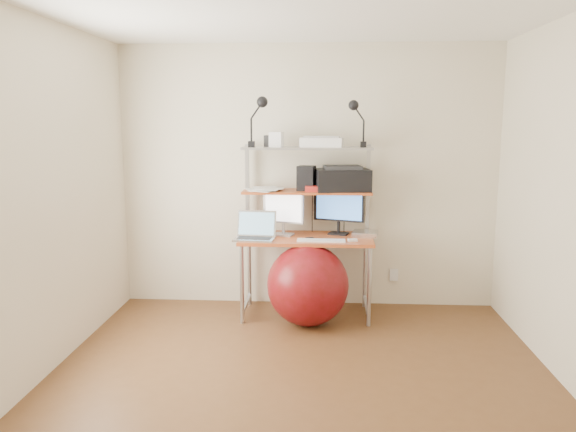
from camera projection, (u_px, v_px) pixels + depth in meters
The scene contains 20 objects.
room at pixel (300, 205), 3.61m from camera, with size 3.60×3.60×3.60m.
computer_desk at pixel (307, 213), 5.14m from camera, with size 1.20×0.60×1.57m.
wall_outlet at pixel (394, 275), 5.48m from camera, with size 0.08×0.01×0.12m, color white.
monitor_silver at pixel (283, 211), 5.17m from camera, with size 0.38×0.18×0.43m.
monitor_black at pixel (339, 208), 5.21m from camera, with size 0.47×0.20×0.48m.
laptop at pixel (256, 233), 5.03m from camera, with size 0.38×0.32×0.31m.
keyboard at pixel (321, 240), 4.94m from camera, with size 0.42×0.12×0.01m, color white.
mouse at pixel (353, 240), 4.92m from camera, with size 0.08×0.05×0.02m, color white.
mac_mini at pixel (365, 234), 5.16m from camera, with size 0.22×0.22×0.04m, color silver.
phone at pixel (311, 239), 5.00m from camera, with size 0.07×0.13×0.01m, color black.
printer at pixel (342, 179), 5.14m from camera, with size 0.53×0.39×0.23m.
nas_cube at pixel (306, 178), 5.17m from camera, with size 0.15×0.15×0.23m, color black.
red_box at pixel (315, 189), 5.10m from camera, with size 0.18×0.12×0.05m, color red.
scanner at pixel (322, 142), 5.07m from camera, with size 0.40×0.28×0.10m.
box_white at pixel (276, 140), 5.07m from camera, with size 0.12×0.10×0.13m, color white.
box_grey at pixel (271, 141), 5.13m from camera, with size 0.10×0.10×0.10m, color #2A2A2D.
clip_lamp_left at pixel (260, 110), 4.96m from camera, with size 0.18×0.10×0.45m.
clip_lamp_right at pixel (356, 113), 4.99m from camera, with size 0.17×0.09×0.42m.
exercise_ball at pixel (308, 285), 4.93m from camera, with size 0.72×0.72×0.72m, color maroon.
paper_stack at pixel (265, 189), 5.19m from camera, with size 0.40×0.42×0.02m.
Camera 1 is at (0.14, -3.57, 1.79)m, focal length 35.00 mm.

